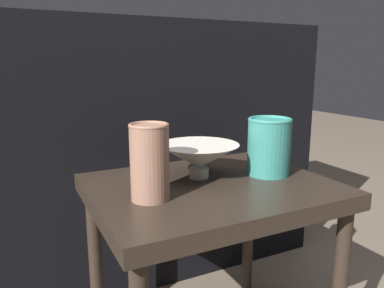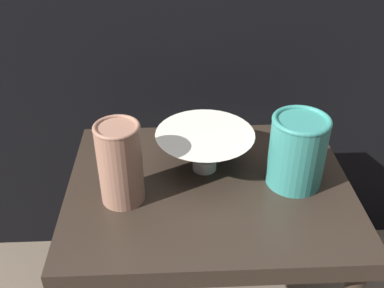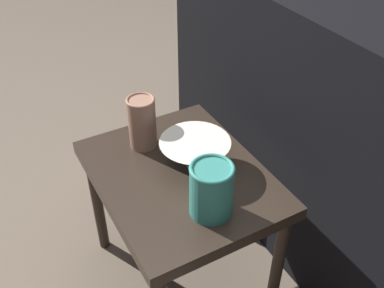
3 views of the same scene
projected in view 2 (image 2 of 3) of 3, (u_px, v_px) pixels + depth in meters
name	position (u px, v px, depth m)	size (l,w,h in m)	color
table	(209.00, 206.00, 0.95)	(0.57, 0.45, 0.47)	#2D231C
couch_backdrop	(195.00, 76.00, 1.41)	(1.26, 0.50, 0.89)	black
bowl	(205.00, 147.00, 0.93)	(0.20, 0.20, 0.09)	silver
vase_textured_left	(120.00, 163.00, 0.83)	(0.09, 0.09, 0.17)	#996B56
vase_colorful_right	(297.00, 150.00, 0.88)	(0.11, 0.11, 0.15)	teal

